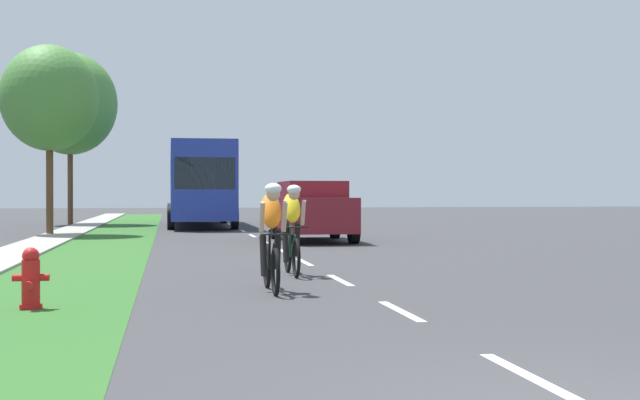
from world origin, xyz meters
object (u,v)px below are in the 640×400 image
object	(u,v)px
bus_blue	(200,181)
street_tree_near	(49,98)
fire_hydrant_red	(31,279)
cyclist_trailing	(292,229)
cyclist_lead	(271,236)
street_tree_far	(70,104)
suv_maroon	(312,209)

from	to	relation	value
bus_blue	street_tree_near	size ratio (longest dim) A/B	1.78
fire_hydrant_red	cyclist_trailing	size ratio (longest dim) A/B	0.44
fire_hydrant_red	cyclist_trailing	world-z (taller)	cyclist_trailing
fire_hydrant_red	cyclist_trailing	xyz separation A→B (m)	(3.80, 3.73, 0.44)
fire_hydrant_red	street_tree_near	size ratio (longest dim) A/B	0.12
cyclist_lead	bus_blue	size ratio (longest dim) A/B	0.15
cyclist_lead	street_tree_far	world-z (taller)	street_tree_far
cyclist_trailing	street_tree_near	bearing A→B (deg)	111.50
fire_hydrant_red	bus_blue	distance (m)	26.97
suv_maroon	street_tree_near	size ratio (longest dim) A/B	0.72
cyclist_trailing	fire_hydrant_red	bearing A→B (deg)	-135.52
suv_maroon	bus_blue	world-z (taller)	bus_blue
fire_hydrant_red	bus_blue	world-z (taller)	bus_blue
suv_maroon	street_tree_far	size ratio (longest dim) A/B	0.60
bus_blue	street_tree_near	distance (m)	9.56
suv_maroon	street_tree_far	bearing A→B (deg)	119.92
bus_blue	street_tree_far	bearing A→B (deg)	156.53
fire_hydrant_red	cyclist_lead	distance (m)	3.43
suv_maroon	fire_hydrant_red	bearing A→B (deg)	-112.65
cyclist_trailing	street_tree_near	distance (m)	17.17
bus_blue	cyclist_trailing	bearing A→B (deg)	-88.02
cyclist_lead	suv_maroon	world-z (taller)	suv_maroon
bus_blue	suv_maroon	bearing A→B (deg)	-76.94
bus_blue	street_tree_near	xyz separation A→B (m)	(-5.34, -7.46, 2.70)
cyclist_trailing	suv_maroon	size ratio (longest dim) A/B	0.37
cyclist_trailing	street_tree_far	xyz separation A→B (m)	(-6.55, 25.52, 4.70)
cyclist_trailing	street_tree_far	size ratio (longest dim) A/B	0.22
cyclist_lead	suv_maroon	distance (m)	13.19
fire_hydrant_red	street_tree_far	distance (m)	29.83
street_tree_near	street_tree_far	xyz separation A→B (m)	(-0.42, 9.96, 0.83)
cyclist_trailing	bus_blue	size ratio (longest dim) A/B	0.15
fire_hydrant_red	suv_maroon	world-z (taller)	suv_maroon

